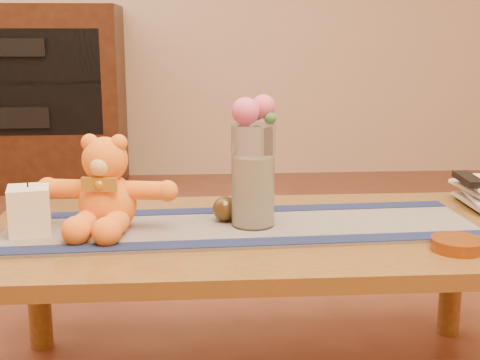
{
  "coord_description": "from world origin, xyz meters",
  "views": [
    {
      "loc": [
        -0.16,
        -1.61,
        0.94
      ],
      "look_at": [
        -0.05,
        0.0,
        0.58
      ],
      "focal_mm": 49.14,
      "sensor_mm": 36.0,
      "label": 1
    }
  ],
  "objects": [
    {
      "name": "coffee_table_top",
      "position": [
        0.0,
        0.0,
        0.43
      ],
      "size": [
        1.4,
        0.7,
        0.04
      ],
      "primitive_type": "cube",
      "color": "brown",
      "rests_on": "floor"
    },
    {
      "name": "table_leg_bl",
      "position": [
        -0.64,
        0.29,
        0.21
      ],
      "size": [
        0.07,
        0.07,
        0.41
      ],
      "primitive_type": "cylinder",
      "color": "brown",
      "rests_on": "floor"
    },
    {
      "name": "table_leg_br",
      "position": [
        0.64,
        0.29,
        0.21
      ],
      "size": [
        0.07,
        0.07,
        0.41
      ],
      "primitive_type": "cylinder",
      "color": "brown",
      "rests_on": "floor"
    },
    {
      "name": "persian_runner",
      "position": [
        -0.05,
        0.01,
        0.45
      ],
      "size": [
        1.21,
        0.4,
        0.01
      ],
      "primitive_type": "cube",
      "rotation": [
        0.0,
        0.0,
        0.04
      ],
      "color": "#1B1844",
      "rests_on": "coffee_table_top"
    },
    {
      "name": "runner_border_near",
      "position": [
        -0.04,
        -0.13,
        0.46
      ],
      "size": [
        1.2,
        0.11,
        0.0
      ],
      "primitive_type": "cube",
      "rotation": [
        0.0,
        0.0,
        0.04
      ],
      "color": "#161E43",
      "rests_on": "persian_runner"
    },
    {
      "name": "runner_border_far",
      "position": [
        -0.05,
        0.16,
        0.46
      ],
      "size": [
        1.2,
        0.11,
        0.0
      ],
      "primitive_type": "cube",
      "rotation": [
        0.0,
        0.0,
        0.04
      ],
      "color": "#161E43",
      "rests_on": "persian_runner"
    },
    {
      "name": "teddy_bear",
      "position": [
        -0.38,
        0.02,
        0.57
      ],
      "size": [
        0.38,
        0.33,
        0.23
      ],
      "primitive_type": null,
      "rotation": [
        0.0,
        0.0,
        -0.18
      ],
      "color": "orange",
      "rests_on": "persian_runner"
    },
    {
      "name": "pillar_candle",
      "position": [
        -0.57,
        -0.02,
        0.52
      ],
      "size": [
        0.12,
        0.12,
        0.12
      ],
      "primitive_type": "cube",
      "rotation": [
        0.0,
        0.0,
        0.2
      ],
      "color": "#FFE7BB",
      "rests_on": "persian_runner"
    },
    {
      "name": "candle_wick",
      "position": [
        -0.57,
        -0.02,
        0.58
      ],
      "size": [
        0.0,
        0.0,
        0.01
      ],
      "primitive_type": "cylinder",
      "rotation": [
        0.0,
        0.0,
        0.2
      ],
      "color": "black",
      "rests_on": "pillar_candle"
    },
    {
      "name": "glass_vase",
      "position": [
        -0.02,
        0.01,
        0.59
      ],
      "size": [
        0.11,
        0.11,
        0.26
      ],
      "primitive_type": "cylinder",
      "color": "silver",
      "rests_on": "persian_runner"
    },
    {
      "name": "potpourri_fill",
      "position": [
        -0.02,
        0.01,
        0.55
      ],
      "size": [
        0.09,
        0.09,
        0.18
      ],
      "primitive_type": "cylinder",
      "color": "beige",
      "rests_on": "glass_vase"
    },
    {
      "name": "rose_left",
      "position": [
        -0.04,
        0.0,
        0.75
      ],
      "size": [
        0.07,
        0.07,
        0.07
      ],
      "primitive_type": "sphere",
      "color": "#E24F7F",
      "rests_on": "glass_vase"
    },
    {
      "name": "rose_right",
      "position": [
        0.01,
        0.02,
        0.76
      ],
      "size": [
        0.06,
        0.06,
        0.06
      ],
      "primitive_type": "sphere",
      "color": "#E24F7F",
      "rests_on": "glass_vase"
    },
    {
      "name": "blue_flower_back",
      "position": [
        -0.01,
        0.05,
        0.75
      ],
      "size": [
        0.04,
        0.04,
        0.04
      ],
      "primitive_type": "sphere",
      "color": "#47609B",
      "rests_on": "glass_vase"
    },
    {
      "name": "blue_flower_side",
      "position": [
        -0.05,
        0.03,
        0.74
      ],
      "size": [
        0.04,
        0.04,
        0.04
      ],
      "primitive_type": "sphere",
      "color": "#47609B",
      "rests_on": "glass_vase"
    },
    {
      "name": "leaf_sprig",
      "position": [
        0.02,
        -0.01,
        0.74
      ],
      "size": [
        0.03,
        0.03,
        0.03
      ],
      "primitive_type": "sphere",
      "color": "#33662D",
      "rests_on": "glass_vase"
    },
    {
      "name": "bronze_ball",
      "position": [
        -0.08,
        0.05,
        0.49
      ],
      "size": [
        0.09,
        0.09,
        0.07
      ],
      "primitive_type": "sphere",
      "rotation": [
        0.0,
        0.0,
        -0.42
      ],
      "color": "#4A3618",
      "rests_on": "persian_runner"
    },
    {
      "name": "book_bottom",
      "position": [
        0.61,
        0.17,
        0.46
      ],
      "size": [
        0.17,
        0.23,
        0.02
      ],
      "primitive_type": "imported",
      "rotation": [
        0.0,
        0.0,
        -0.02
      ],
      "color": "beige",
      "rests_on": "coffee_table_top"
    },
    {
      "name": "book_lower",
      "position": [
        0.62,
        0.17,
        0.48
      ],
      "size": [
        0.2,
        0.25,
        0.02
      ],
      "primitive_type": "imported",
      "rotation": [
        0.0,
        0.0,
        -0.16
      ],
      "color": "beige",
      "rests_on": "book_bottom"
    },
    {
      "name": "book_upper",
      "position": [
        0.61,
        0.18,
        0.5
      ],
      "size": [
        0.17,
        0.23,
        0.02
      ],
      "primitive_type": "imported",
      "rotation": [
        0.0,
        0.0,
        0.04
      ],
      "color": "beige",
      "rests_on": "book_lower"
    },
    {
      "name": "book_top",
      "position": [
        0.62,
        0.17,
        0.52
      ],
      "size": [
        0.19,
        0.24,
        0.02
      ],
      "primitive_type": "imported",
      "rotation": [
        0.0,
        0.0,
        -0.12
      ],
      "color": "beige",
      "rests_on": "book_upper"
    },
    {
      "name": "tv_remote",
      "position": [
        0.61,
        0.16,
        0.54
      ],
      "size": [
        0.06,
        0.16,
        0.02
      ],
      "primitive_type": "cube",
      "rotation": [
        0.0,
        0.0,
        -0.07
      ],
      "color": "black",
      "rests_on": "book_top"
    },
    {
      "name": "amber_dish",
      "position": [
        0.44,
        -0.2,
        0.46
      ],
      "size": [
        0.14,
        0.14,
        0.03
      ],
      "primitive_type": "cylinder",
      "rotation": [
        0.0,
        0.0,
        0.11
      ],
      "color": "#BF5914",
      "rests_on": "coffee_table_top"
    },
    {
      "name": "media_cabinet",
      "position": [
        -1.2,
        2.48,
        0.55
      ],
      "size": [
        1.2,
        0.5,
        1.1
      ],
      "primitive_type": "cube",
      "color": "black",
      "rests_on": "floor"
    },
    {
      "name": "cabinet_cavity",
      "position": [
        -1.2,
        2.25,
        0.66
      ],
      "size": [
        1.02,
        0.03,
        0.61
      ],
      "primitive_type": "cube",
      "color": "black",
      "rests_on": "media_cabinet"
    },
    {
      "name": "cabinet_shelf",
      "position": [
        -1.2,
        2.33,
        0.66
      ],
      "size": [
        1.02,
        0.2,
        0.02
      ],
      "primitive_type": "cube",
      "color": "black",
      "rests_on": "media_cabinet"
    },
    {
      "name": "stereo_upper",
      "position": [
        -1.2,
        2.35,
        0.86
      ],
      "size": [
        0.42,
        0.28,
        0.1
      ],
      "primitive_type": "cube",
      "color": "black",
      "rests_on": "media_cabinet"
    },
    {
      "name": "stereo_lower",
      "position": [
        -1.2,
        2.35,
        0.46
      ],
      "size": [
        0.42,
        0.28,
        0.12
      ],
      "primitive_type": "cube",
      "color": "black",
      "rests_on": "media_cabinet"
    }
  ]
}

